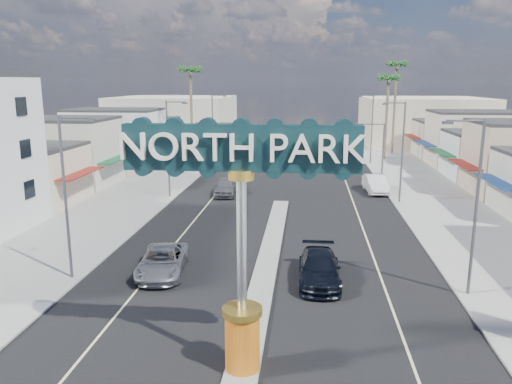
% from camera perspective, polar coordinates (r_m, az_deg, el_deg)
% --- Properties ---
extents(ground, '(160.00, 160.00, 0.00)m').
position_cam_1_polar(ground, '(46.12, 2.97, -0.93)').
color(ground, gray).
rests_on(ground, ground).
extents(road, '(20.00, 120.00, 0.01)m').
position_cam_1_polar(road, '(46.11, 2.97, -0.92)').
color(road, black).
rests_on(road, ground).
extents(median_island, '(1.30, 30.00, 0.16)m').
position_cam_1_polar(median_island, '(30.78, 1.37, -7.71)').
color(median_island, gray).
rests_on(median_island, ground).
extents(sidewalk_left, '(8.00, 120.00, 0.12)m').
position_cam_1_polar(sidewalk_left, '(48.83, -13.67, -0.44)').
color(sidewalk_left, gray).
rests_on(sidewalk_left, ground).
extents(sidewalk_right, '(8.00, 120.00, 0.12)m').
position_cam_1_polar(sidewalk_right, '(47.52, 20.08, -1.21)').
color(sidewalk_right, gray).
rests_on(sidewalk_right, ground).
extents(storefront_row_left, '(12.00, 42.00, 6.00)m').
position_cam_1_polar(storefront_row_left, '(63.95, -18.43, 4.96)').
color(storefront_row_left, beige).
rests_on(storefront_row_left, ground).
extents(storefront_row_right, '(12.00, 42.00, 6.00)m').
position_cam_1_polar(storefront_row_right, '(62.23, 26.40, 4.10)').
color(storefront_row_right, '#B7B29E').
rests_on(storefront_row_right, ground).
extents(backdrop_far_left, '(20.00, 20.00, 8.00)m').
position_cam_1_polar(backdrop_far_left, '(93.25, -9.26, 8.24)').
color(backdrop_far_left, '#B7B29E').
rests_on(backdrop_far_left, ground).
extents(backdrop_far_right, '(20.00, 20.00, 8.00)m').
position_cam_1_polar(backdrop_far_right, '(92.18, 18.46, 7.72)').
color(backdrop_far_right, beige).
rests_on(backdrop_far_right, ground).
extents(gateway_sign, '(8.20, 1.50, 9.15)m').
position_cam_1_polar(gateway_sign, '(17.59, -1.67, -3.31)').
color(gateway_sign, '#CA5F0F').
rests_on(gateway_sign, median_island).
extents(traffic_signal_left, '(5.09, 0.45, 6.00)m').
position_cam_1_polar(traffic_signal_left, '(60.24, -5.08, 6.34)').
color(traffic_signal_left, '#47474C').
rests_on(traffic_signal_left, ground).
extents(traffic_signal_right, '(5.09, 0.45, 6.00)m').
position_cam_1_polar(traffic_signal_right, '(59.55, 12.65, 6.02)').
color(traffic_signal_right, '#47474C').
rests_on(traffic_signal_right, ground).
extents(streetlight_l_near, '(2.03, 0.22, 9.00)m').
position_cam_1_polar(streetlight_l_near, '(28.42, -20.73, 0.22)').
color(streetlight_l_near, '#47474C').
rests_on(streetlight_l_near, ground).
extents(streetlight_l_mid, '(2.03, 0.22, 9.00)m').
position_cam_1_polar(streetlight_l_mid, '(46.90, -9.86, 5.42)').
color(streetlight_l_mid, '#47474C').
rests_on(streetlight_l_mid, ground).
extents(streetlight_l_far, '(2.03, 0.22, 9.00)m').
position_cam_1_polar(streetlight_l_far, '(68.22, -4.85, 7.74)').
color(streetlight_l_far, '#47474C').
rests_on(streetlight_l_far, ground).
extents(streetlight_r_near, '(2.03, 0.22, 9.00)m').
position_cam_1_polar(streetlight_r_near, '(26.71, 23.60, -0.77)').
color(streetlight_r_near, '#47474C').
rests_on(streetlight_r_near, ground).
extents(streetlight_r_mid, '(2.03, 0.22, 9.00)m').
position_cam_1_polar(streetlight_r_mid, '(45.88, 16.21, 4.95)').
color(streetlight_r_mid, '#47474C').
rests_on(streetlight_r_mid, ground).
extents(streetlight_r_far, '(2.03, 0.22, 9.00)m').
position_cam_1_polar(streetlight_r_far, '(67.53, 12.98, 7.42)').
color(streetlight_r_far, '#47474C').
rests_on(streetlight_r_far, ground).
extents(palm_left_far, '(2.60, 2.60, 13.10)m').
position_cam_1_polar(palm_left_far, '(66.57, -7.51, 13.10)').
color(palm_left_far, brown).
rests_on(palm_left_far, ground).
extents(palm_right_mid, '(2.60, 2.60, 12.10)m').
position_cam_1_polar(palm_right_mid, '(71.60, 14.90, 12.03)').
color(palm_right_mid, brown).
rests_on(palm_right_mid, ground).
extents(palm_right_far, '(2.60, 2.60, 14.10)m').
position_cam_1_polar(palm_right_far, '(77.86, 15.79, 13.30)').
color(palm_right_far, brown).
rests_on(palm_right_far, ground).
extents(suv_left, '(3.08, 5.65, 1.50)m').
position_cam_1_polar(suv_left, '(29.06, -10.63, -7.77)').
color(suv_left, '#9F9EA3').
rests_on(suv_left, ground).
extents(suv_right, '(2.28, 5.46, 1.58)m').
position_cam_1_polar(suv_right, '(27.62, 7.24, -8.66)').
color(suv_right, black).
rests_on(suv_right, ground).
extents(car_parked_left, '(2.30, 4.99, 1.66)m').
position_cam_1_polar(car_parked_left, '(47.97, -3.50, 0.61)').
color(car_parked_left, slate).
rests_on(car_parked_left, ground).
extents(car_parked_right, '(2.19, 5.31, 1.71)m').
position_cam_1_polar(car_parked_right, '(50.54, 13.48, 0.92)').
color(car_parked_right, silver).
rests_on(car_parked_right, ground).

